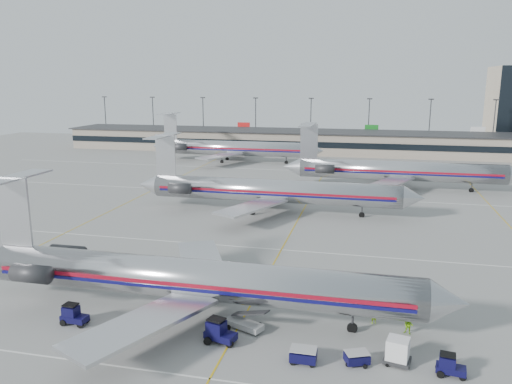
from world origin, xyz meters
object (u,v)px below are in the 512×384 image
(jet_second_row, at_px, (268,190))
(belt_loader, at_px, (245,323))
(tug_center, at_px, (219,332))
(uld_container, at_px, (398,351))
(jet_foreground, at_px, (187,278))

(jet_second_row, height_order, belt_loader, jet_second_row)
(tug_center, xyz_separation_m, belt_loader, (1.45, 2.59, -0.35))
(jet_second_row, distance_m, uld_container, 44.58)
(tug_center, distance_m, belt_loader, 2.99)
(jet_foreground, bearing_deg, belt_loader, -15.31)
(jet_second_row, relative_size, belt_loader, 11.10)
(jet_second_row, bearing_deg, belt_loader, -81.14)
(jet_second_row, distance_m, belt_loader, 38.73)
(belt_loader, bearing_deg, tug_center, -96.45)
(jet_foreground, height_order, uld_container, jet_foreground)
(belt_loader, bearing_deg, jet_second_row, 121.73)
(jet_foreground, distance_m, tug_center, 6.38)
(jet_second_row, bearing_deg, tug_center, -83.70)
(jet_foreground, xyz_separation_m, belt_loader, (5.63, -1.54, -2.85))
(tug_center, distance_m, uld_container, 13.60)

